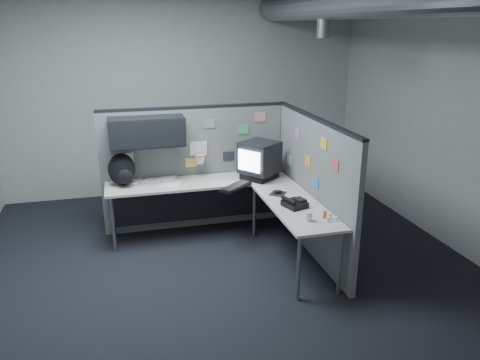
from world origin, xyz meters
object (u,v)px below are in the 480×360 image
object	(u,v)px
phone	(294,203)
backpack	(122,170)
monitor	(259,160)
keyboard	(236,187)
desk	(223,196)

from	to	relation	value
phone	backpack	size ratio (longest dim) A/B	0.72
monitor	backpack	xyz separation A→B (m)	(-1.69, 0.15, -0.05)
keyboard	phone	size ratio (longest dim) A/B	1.59
monitor	phone	world-z (taller)	monitor
phone	desk	bearing A→B (deg)	117.35
desk	monitor	world-z (taller)	monitor
desk	phone	size ratio (longest dim) A/B	8.07
monitor	backpack	bearing A→B (deg)	-177.02
keyboard	phone	bearing A→B (deg)	-54.81
keyboard	backpack	world-z (taller)	backpack
monitor	keyboard	xyz separation A→B (m)	(-0.39, -0.30, -0.23)
monitor	desk	bearing A→B (deg)	-150.16
monitor	keyboard	bearing A→B (deg)	-134.15
phone	backpack	bearing A→B (deg)	137.85
keyboard	backpack	xyz separation A→B (m)	(-1.31, 0.45, 0.18)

